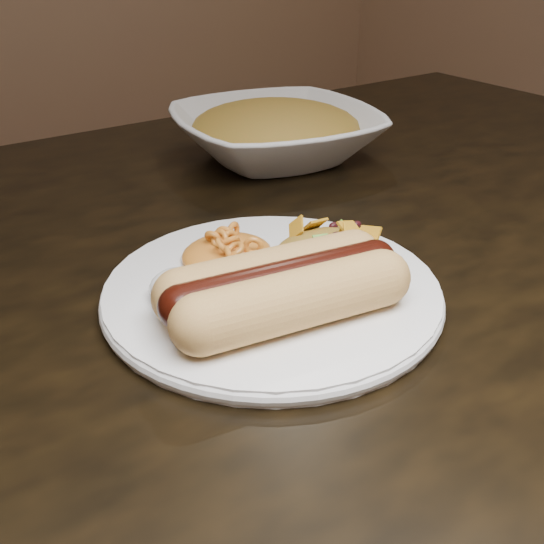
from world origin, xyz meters
TOP-DOWN VIEW (x-y plane):
  - table at (0.00, 0.00)m, footprint 1.60×0.90m
  - plate at (0.07, -0.06)m, footprint 0.30×0.30m
  - hotdog at (0.05, -0.09)m, footprint 0.15×0.09m
  - mac_and_cheese at (0.06, -0.00)m, footprint 0.09×0.08m
  - sour_cream at (-0.00, -0.04)m, footprint 0.04×0.04m
  - taco_salad at (0.12, -0.06)m, footprint 0.10×0.09m
  - serving_bowl at (0.26, 0.21)m, footprint 0.27×0.27m
  - bowl_filling at (0.26, 0.21)m, footprint 0.21×0.21m

SIDE VIEW (x-z plane):
  - table at x=0.00m, z-range 0.28..1.03m
  - plate at x=0.07m, z-range 0.75..0.76m
  - sour_cream at x=0.00m, z-range 0.76..0.79m
  - mac_and_cheese at x=0.06m, z-range 0.76..0.79m
  - serving_bowl at x=0.26m, z-range 0.75..0.81m
  - taco_salad at x=0.12m, z-range 0.76..0.80m
  - hotdog at x=0.05m, z-range 0.76..0.80m
  - bowl_filling at x=0.26m, z-range 0.78..0.82m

